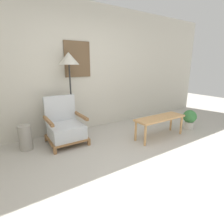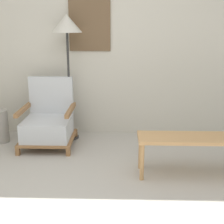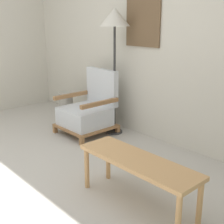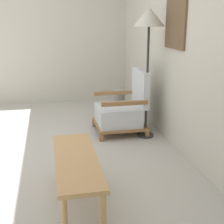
{
  "view_description": "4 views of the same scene",
  "coord_description": "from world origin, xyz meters",
  "views": [
    {
      "loc": [
        -1.44,
        -1.39,
        1.44
      ],
      "look_at": [
        0.35,
        1.37,
        0.55
      ],
      "focal_mm": 28.0,
      "sensor_mm": 36.0,
      "label": 1
    },
    {
      "loc": [
        0.46,
        -2.16,
        1.55
      ],
      "look_at": [
        0.35,
        1.37,
        0.55
      ],
      "focal_mm": 50.0,
      "sensor_mm": 36.0,
      "label": 2
    },
    {
      "loc": [
        2.78,
        -0.84,
        1.53
      ],
      "look_at": [
        0.35,
        1.37,
        0.55
      ],
      "focal_mm": 50.0,
      "sensor_mm": 36.0,
      "label": 3
    },
    {
      "loc": [
        3.56,
        0.7,
        1.52
      ],
      "look_at": [
        0.35,
        1.37,
        0.55
      ],
      "focal_mm": 50.0,
      "sensor_mm": 36.0,
      "label": 4
    }
  ],
  "objects": [
    {
      "name": "coffee_table",
      "position": [
        1.19,
        0.89,
        0.37
      ],
      "size": [
        1.12,
        0.35,
        0.43
      ],
      "color": "tan",
      "rests_on": "ground_plane"
    },
    {
      "name": "wall_back",
      "position": [
        0.0,
        2.23,
        1.35
      ],
      "size": [
        8.0,
        0.09,
        2.7
      ],
      "color": "beige",
      "rests_on": "ground_plane"
    },
    {
      "name": "vase",
      "position": [
        -1.17,
        1.78,
        0.22
      ],
      "size": [
        0.22,
        0.22,
        0.44
      ],
      "primitive_type": "cylinder",
      "color": "#9E998E",
      "rests_on": "ground_plane"
    },
    {
      "name": "armchair",
      "position": [
        -0.49,
        1.69,
        0.31
      ],
      "size": [
        0.67,
        0.67,
        0.87
      ],
      "color": "olive",
      "rests_on": "ground_plane"
    },
    {
      "name": "floor_lamp",
      "position": [
        -0.25,
        1.96,
        1.48
      ],
      "size": [
        0.39,
        0.39,
        1.67
      ],
      "color": "#2D2D2D",
      "rests_on": "ground_plane"
    }
  ]
}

